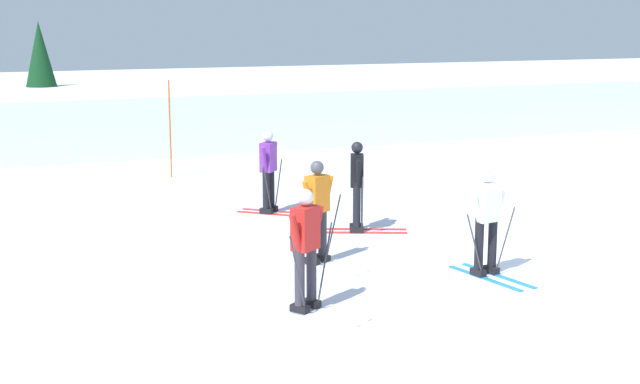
{
  "coord_description": "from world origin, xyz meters",
  "views": [
    {
      "loc": [
        -8.57,
        -11.05,
        3.96
      ],
      "look_at": [
        -2.39,
        3.37,
        0.9
      ],
      "focal_mm": 50.07,
      "sensor_mm": 36.0,
      "label": 1
    }
  ],
  "objects_px": {
    "skier_white": "(487,218)",
    "trail_marker_pole": "(170,129)",
    "skier_purple": "(269,169)",
    "skier_black": "(357,184)",
    "skier_orange": "(318,209)",
    "conifer_far_left": "(41,71)",
    "skier_red": "(306,246)"
  },
  "relations": [
    {
      "from": "skier_white",
      "to": "trail_marker_pole",
      "type": "bearing_deg",
      "value": 102.72
    },
    {
      "from": "skier_purple",
      "to": "trail_marker_pole",
      "type": "bearing_deg",
      "value": 99.69
    },
    {
      "from": "skier_white",
      "to": "skier_black",
      "type": "bearing_deg",
      "value": 99.55
    },
    {
      "from": "skier_purple",
      "to": "skier_orange",
      "type": "xyz_separation_m",
      "value": [
        -0.6,
        -3.98,
        0.0
      ]
    },
    {
      "from": "trail_marker_pole",
      "to": "conifer_far_left",
      "type": "xyz_separation_m",
      "value": [
        -2.14,
        8.65,
        1.02
      ]
    },
    {
      "from": "skier_red",
      "to": "skier_black",
      "type": "relative_size",
      "value": 1.0
    },
    {
      "from": "conifer_far_left",
      "to": "skier_purple",
      "type": "bearing_deg",
      "value": -77.62
    },
    {
      "from": "skier_red",
      "to": "trail_marker_pole",
      "type": "distance_m",
      "value": 11.1
    },
    {
      "from": "trail_marker_pole",
      "to": "skier_purple",
      "type": "bearing_deg",
      "value": -80.31
    },
    {
      "from": "skier_black",
      "to": "conifer_far_left",
      "type": "height_order",
      "value": "conifer_far_left"
    },
    {
      "from": "skier_orange",
      "to": "skier_black",
      "type": "bearing_deg",
      "value": 48.62
    },
    {
      "from": "skier_red",
      "to": "trail_marker_pole",
      "type": "xyz_separation_m",
      "value": [
        0.85,
        11.06,
        0.32
      ]
    },
    {
      "from": "skier_black",
      "to": "conifer_far_left",
      "type": "relative_size",
      "value": 0.44
    },
    {
      "from": "skier_white",
      "to": "skier_orange",
      "type": "relative_size",
      "value": 1.0
    },
    {
      "from": "skier_purple",
      "to": "skier_orange",
      "type": "distance_m",
      "value": 4.02
    },
    {
      "from": "skier_white",
      "to": "conifer_far_left",
      "type": "distance_m",
      "value": 19.78
    },
    {
      "from": "skier_red",
      "to": "skier_black",
      "type": "distance_m",
      "value": 4.75
    },
    {
      "from": "skier_purple",
      "to": "skier_white",
      "type": "relative_size",
      "value": 1.0
    },
    {
      "from": "trail_marker_pole",
      "to": "conifer_far_left",
      "type": "height_order",
      "value": "conifer_far_left"
    },
    {
      "from": "skier_black",
      "to": "trail_marker_pole",
      "type": "distance_m",
      "value": 7.36
    },
    {
      "from": "skier_red",
      "to": "skier_purple",
      "type": "bearing_deg",
      "value": 74.6
    },
    {
      "from": "skier_red",
      "to": "skier_black",
      "type": "bearing_deg",
      "value": 56.03
    },
    {
      "from": "skier_red",
      "to": "trail_marker_pole",
      "type": "height_order",
      "value": "trail_marker_pole"
    },
    {
      "from": "skier_black",
      "to": "conifer_far_left",
      "type": "bearing_deg",
      "value": 104.04
    },
    {
      "from": "skier_red",
      "to": "trail_marker_pole",
      "type": "bearing_deg",
      "value": 85.6
    },
    {
      "from": "skier_orange",
      "to": "trail_marker_pole",
      "type": "relative_size",
      "value": 0.7
    },
    {
      "from": "trail_marker_pole",
      "to": "conifer_far_left",
      "type": "bearing_deg",
      "value": 103.9
    },
    {
      "from": "skier_orange",
      "to": "trail_marker_pole",
      "type": "bearing_deg",
      "value": 91.53
    },
    {
      "from": "skier_white",
      "to": "skier_orange",
      "type": "distance_m",
      "value": 2.72
    },
    {
      "from": "skier_purple",
      "to": "conifer_far_left",
      "type": "bearing_deg",
      "value": 102.38
    },
    {
      "from": "skier_white",
      "to": "trail_marker_pole",
      "type": "distance_m",
      "value": 10.84
    },
    {
      "from": "skier_purple",
      "to": "trail_marker_pole",
      "type": "relative_size",
      "value": 0.7
    }
  ]
}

